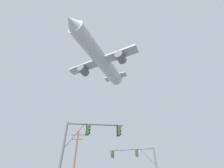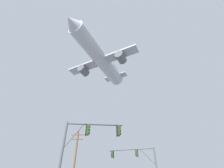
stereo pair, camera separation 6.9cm
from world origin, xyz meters
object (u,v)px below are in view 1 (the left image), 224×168
(utility_pole, at_px, (74,162))
(airplane, at_px, (100,59))
(signal_pole_near, at_px, (85,142))
(signal_pole_far, at_px, (139,160))

(utility_pole, relative_size, airplane, 0.34)
(signal_pole_near, bearing_deg, signal_pole_far, 61.65)
(signal_pole_near, distance_m, airplane, 33.80)
(signal_pole_far, distance_m, airplane, 30.36)
(signal_pole_far, height_order, utility_pole, utility_pole)
(signal_pole_near, xyz_separation_m, airplane, (-2.16, 18.38, 28.29))
(signal_pole_near, relative_size, signal_pole_far, 1.00)
(signal_pole_far, xyz_separation_m, airplane, (-7.62, 8.26, 28.20))
(utility_pole, bearing_deg, signal_pole_far, -7.58)
(utility_pole, distance_m, airplane, 29.03)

